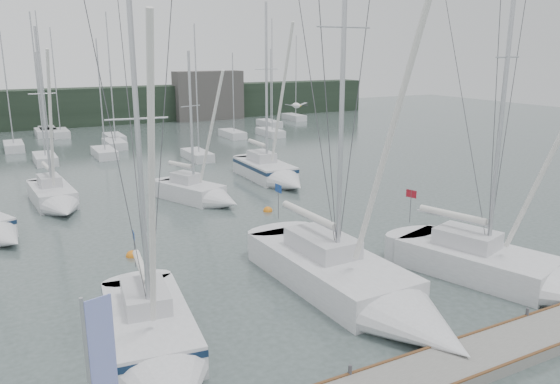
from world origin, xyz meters
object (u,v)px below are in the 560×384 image
Objects in this scene: sailboat_mid_b at (56,200)px; buoy_a at (132,256)px; dock_banner at (98,373)px; sailboat_mid_d at (274,174)px; sailboat_mid_c at (203,195)px; sailboat_near_right at (521,275)px; sailboat_near_center at (368,293)px; buoy_b at (268,211)px; sailboat_near_left at (157,350)px.

buoy_a is (2.25, -10.95, -0.55)m from sailboat_mid_b.
buoy_a is at bearing 59.41° from dock_banner.
buoy_a is (-13.52, -10.68, -0.65)m from sailboat_mid_d.
sailboat_near_right is at bearing -92.04° from sailboat_mid_c.
sailboat_near_right is 22.33m from sailboat_mid_d.
sailboat_near_center is 12.21m from dock_banner.
sailboat_mid_c is 24.93m from dock_banner.
sailboat_near_right reaches higher than sailboat_mid_d.
sailboat_mid_c is 7.55m from sailboat_mid_d.
sailboat_near_right is at bearing -74.13° from buoy_b.
sailboat_mid_d is at bearing -4.79° from sailboat_mid_b.
sailboat_mid_d is (15.77, -0.27, 0.10)m from sailboat_mid_b.
sailboat_near_left is at bearing 46.76° from dock_banner.
buoy_b is (2.91, -3.83, -0.55)m from sailboat_mid_c.
sailboat_mid_d is (-0.40, 22.33, 0.04)m from sailboat_near_right.
dock_banner is (-2.45, -4.62, 2.54)m from sailboat_near_left.
sailboat_near_right is (6.97, -1.61, -0.02)m from sailboat_near_center.
buoy_b is at bearing -119.00° from sailboat_mid_d.
sailboat_mid_c is at bearing 89.28° from sailboat_near_center.
sailboat_near_center is at bearing -70.16° from sailboat_mid_b.
buoy_a is 15.61m from dock_banner.
sailboat_mid_d is 23.63× the size of buoy_a.
sailboat_near_center is 14.10m from buoy_b.
sailboat_mid_b reaches higher than sailboat_mid_c.
sailboat_mid_d is at bearing 40.11° from dock_banner.
sailboat_mid_c reaches higher than buoy_a.
sailboat_mid_b is at bearing 111.84° from sailboat_near_center.
sailboat_near_right is 1.54× the size of sailboat_mid_c.
dock_banner is at bearing -126.16° from buoy_b.
dock_banner is at bearing -97.81° from sailboat_mid_b.
sailboat_mid_b is at bearing 136.72° from sailboat_mid_c.
buoy_b is (11.11, 13.95, -0.57)m from sailboat_near_left.
sailboat_near_center reaches higher than sailboat_near_left.
sailboat_near_center is 30.37× the size of buoy_a.
dock_banner is at bearing -105.32° from buoy_a.
dock_banner is (-13.57, -18.56, 3.10)m from buoy_b.
sailboat_mid_b is 9.46m from sailboat_mid_c.
sailboat_near_right is at bearing -39.94° from buoy_a.
sailboat_mid_d reaches higher than sailboat_mid_b.
sailboat_near_left is at bearing 157.18° from sailboat_near_right.
sailboat_mid_b is at bearing 148.76° from buoy_b.
sailboat_mid_c reaches higher than buoy_b.
sailboat_near_right is 27.06× the size of buoy_a.
sailboat_mid_c is 10.11m from buoy_a.
dock_banner is (-4.04, -14.76, 3.10)m from buoy_a.
sailboat_near_left is at bearing -128.55° from buoy_b.
sailboat_mid_c is at bearing -155.06° from sailboat_mid_d.
dock_banner is (-17.96, -3.10, 2.50)m from sailboat_near_right.
sailboat_near_right is (15.51, -1.51, 0.04)m from sailboat_near_left.
buoy_b is 0.13× the size of dock_banner.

